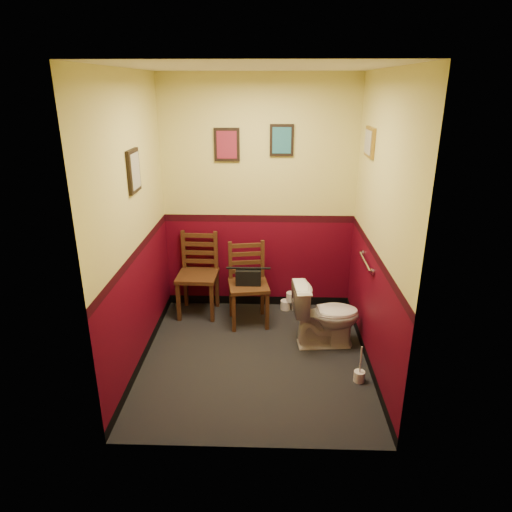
# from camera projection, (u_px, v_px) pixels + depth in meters

# --- Properties ---
(floor) EXTENTS (2.20, 2.40, 0.00)m
(floor) POSITION_uv_depth(u_px,v_px,m) (255.00, 358.00, 4.57)
(floor) COLOR black
(floor) RESTS_ON ground
(ceiling) EXTENTS (2.20, 2.40, 0.00)m
(ceiling) POSITION_uv_depth(u_px,v_px,m) (255.00, 67.00, 3.61)
(ceiling) COLOR silver
(ceiling) RESTS_ON ground
(wall_back) EXTENTS (2.20, 0.00, 2.70)m
(wall_back) POSITION_uv_depth(u_px,v_px,m) (259.00, 198.00, 5.21)
(wall_back) COLOR #4C0413
(wall_back) RESTS_ON ground
(wall_front) EXTENTS (2.20, 0.00, 2.70)m
(wall_front) POSITION_uv_depth(u_px,v_px,m) (249.00, 284.00, 2.97)
(wall_front) COLOR #4C0413
(wall_front) RESTS_ON ground
(wall_left) EXTENTS (0.00, 2.40, 2.70)m
(wall_left) POSITION_uv_depth(u_px,v_px,m) (134.00, 228.00, 4.12)
(wall_left) COLOR #4C0413
(wall_left) RESTS_ON ground
(wall_right) EXTENTS (0.00, 2.40, 2.70)m
(wall_right) POSITION_uv_depth(u_px,v_px,m) (378.00, 231.00, 4.06)
(wall_right) COLOR #4C0413
(wall_right) RESTS_ON ground
(grab_bar) EXTENTS (0.05, 0.56, 0.06)m
(grab_bar) POSITION_uv_depth(u_px,v_px,m) (366.00, 262.00, 4.43)
(grab_bar) COLOR silver
(grab_bar) RESTS_ON wall_right
(framed_print_back_a) EXTENTS (0.28, 0.04, 0.36)m
(framed_print_back_a) POSITION_uv_depth(u_px,v_px,m) (227.00, 145.00, 4.99)
(framed_print_back_a) COLOR black
(framed_print_back_a) RESTS_ON wall_back
(framed_print_back_b) EXTENTS (0.26, 0.04, 0.34)m
(framed_print_back_b) POSITION_uv_depth(u_px,v_px,m) (282.00, 140.00, 4.96)
(framed_print_back_b) COLOR black
(framed_print_back_b) RESTS_ON wall_back
(framed_print_left) EXTENTS (0.04, 0.30, 0.38)m
(framed_print_left) POSITION_uv_depth(u_px,v_px,m) (134.00, 171.00, 4.04)
(framed_print_left) COLOR black
(framed_print_left) RESTS_ON wall_left
(framed_print_right) EXTENTS (0.04, 0.34, 0.28)m
(framed_print_right) POSITION_uv_depth(u_px,v_px,m) (370.00, 142.00, 4.37)
(framed_print_right) COLOR olive
(framed_print_right) RESTS_ON wall_right
(toilet) EXTENTS (0.73, 0.45, 0.68)m
(toilet) POSITION_uv_depth(u_px,v_px,m) (326.00, 315.00, 4.70)
(toilet) COLOR white
(toilet) RESTS_ON floor
(toilet_brush) EXTENTS (0.10, 0.10, 0.37)m
(toilet_brush) POSITION_uv_depth(u_px,v_px,m) (359.00, 376.00, 4.19)
(toilet_brush) COLOR silver
(toilet_brush) RESTS_ON floor
(chair_left) EXTENTS (0.47, 0.47, 0.97)m
(chair_left) POSITION_uv_depth(u_px,v_px,m) (198.00, 274.00, 5.34)
(chair_left) COLOR #4C2B16
(chair_left) RESTS_ON floor
(chair_right) EXTENTS (0.49, 0.49, 0.92)m
(chair_right) POSITION_uv_depth(u_px,v_px,m) (248.00, 284.00, 5.13)
(chair_right) COLOR #4C2B16
(chair_right) RESTS_ON floor
(handbag) EXTENTS (0.28, 0.14, 0.20)m
(handbag) POSITION_uv_depth(u_px,v_px,m) (248.00, 277.00, 5.06)
(handbag) COLOR black
(handbag) RESTS_ON chair_right
(tp_stack) EXTENTS (0.26, 0.13, 0.22)m
(tp_stack) POSITION_uv_depth(u_px,v_px,m) (291.00, 302.00, 5.53)
(tp_stack) COLOR silver
(tp_stack) RESTS_ON floor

